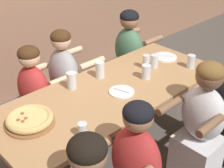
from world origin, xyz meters
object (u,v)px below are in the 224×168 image
object	(u,v)px
drinking_glass_a	(100,71)
drinking_glass_d	(154,62)
diner_near_midright	(200,130)
diner_far_center	(66,91)
drinking_glass_b	(146,62)
empty_plate_a	(122,92)
empty_plate_b	(165,57)
drinking_glass_e	(83,131)
drinking_glass_f	(191,61)
diner_far_midleft	(36,106)
pizza_board_main	(30,120)
drinking_glass_c	(72,81)
drinking_glass_g	(146,73)
diner_far_right	(128,62)

from	to	relation	value
drinking_glass_a	drinking_glass_d	size ratio (longest dim) A/B	1.19
diner_near_midright	diner_far_center	bearing A→B (deg)	17.82
drinking_glass_b	drinking_glass_d	size ratio (longest dim) A/B	1.06
diner_far_center	empty_plate_a	bearing A→B (deg)	4.21
empty_plate_a	drinking_glass_d	world-z (taller)	drinking_glass_d
drinking_glass_d	empty_plate_b	bearing A→B (deg)	13.71
diner_far_center	drinking_glass_a	bearing A→B (deg)	13.73
empty_plate_b	drinking_glass_e	bearing A→B (deg)	-164.06
drinking_glass_a	diner_near_midright	bearing A→B (deg)	-70.30
empty_plate_b	drinking_glass_f	world-z (taller)	drinking_glass_f
empty_plate_a	drinking_glass_d	xyz separation A→B (m)	(0.53, 0.11, 0.05)
empty_plate_a	diner_near_midright	world-z (taller)	diner_near_midright
diner_far_midleft	drinking_glass_a	bearing A→B (deg)	46.71
pizza_board_main	empty_plate_b	xyz separation A→B (m)	(1.51, 0.03, -0.03)
drinking_glass_c	drinking_glass_f	distance (m)	1.11
pizza_board_main	drinking_glass_f	size ratio (longest dim) A/B	2.75
empty_plate_b	drinking_glass_g	size ratio (longest dim) A/B	1.83
pizza_board_main	drinking_glass_g	size ratio (longest dim) A/B	2.70
drinking_glass_f	drinking_glass_g	distance (m)	0.47
empty_plate_a	drinking_glass_g	distance (m)	0.32
drinking_glass_e	drinking_glass_f	world-z (taller)	drinking_glass_f
drinking_glass_b	diner_far_midleft	xyz separation A→B (m)	(-0.85, 0.56, -0.36)
empty_plate_a	drinking_glass_b	size ratio (longest dim) A/B	1.59
drinking_glass_d	diner_far_midleft	xyz separation A→B (m)	(-0.91, 0.60, -0.35)
drinking_glass_d	empty_plate_a	bearing A→B (deg)	-168.30
drinking_glass_a	pizza_board_main	bearing A→B (deg)	-167.67
diner_near_midright	diner_far_right	distance (m)	1.34
drinking_glass_d	diner_near_midright	distance (m)	0.75
drinking_glass_f	empty_plate_b	bearing A→B (deg)	89.21
pizza_board_main	diner_far_midleft	bearing A→B (deg)	57.92
diner_far_right	drinking_glass_d	bearing A→B (deg)	-26.20
drinking_glass_e	diner_far_center	world-z (taller)	diner_far_center
pizza_board_main	diner_far_midleft	distance (m)	0.76
empty_plate_a	drinking_glass_e	size ratio (longest dim) A/B	2.01
drinking_glass_c	diner_far_midleft	size ratio (longest dim) A/B	0.13
diner_far_midleft	drinking_glass_b	bearing A→B (deg)	56.55
empty_plate_a	drinking_glass_a	distance (m)	0.32
drinking_glass_a	drinking_glass_f	world-z (taller)	drinking_glass_a
empty_plate_a	diner_far_center	size ratio (longest dim) A/B	0.18
diner_far_center	drinking_glass_d	bearing A→B (deg)	44.34
pizza_board_main	drinking_glass_f	world-z (taller)	drinking_glass_f
drinking_glass_a	diner_far_right	distance (m)	0.94
diner_far_midleft	diner_far_center	distance (m)	0.33
diner_far_midleft	drinking_glass_e	bearing A→B (deg)	-11.25
drinking_glass_a	diner_near_midright	xyz separation A→B (m)	(0.30, -0.85, -0.33)
drinking_glass_g	diner_far_midleft	world-z (taller)	diner_far_midleft
drinking_glass_d	drinking_glass_f	size ratio (longest dim) A/B	0.98
drinking_glass_c	drinking_glass_g	xyz separation A→B (m)	(0.56, -0.30, -0.01)
drinking_glass_b	diner_far_right	size ratio (longest dim) A/B	0.11
empty_plate_b	drinking_glass_d	bearing A→B (deg)	-166.29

